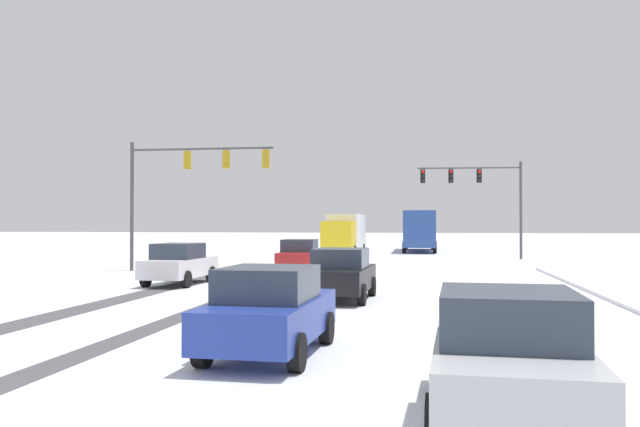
{
  "coord_description": "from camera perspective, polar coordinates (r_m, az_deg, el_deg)",
  "views": [
    {
      "loc": [
        4.4,
        -6.19,
        2.43
      ],
      "look_at": [
        0.0,
        20.25,
        2.8
      ],
      "focal_mm": 36.82,
      "sensor_mm": 36.0,
      "label": 1
    }
  ],
  "objects": [
    {
      "name": "car_white_second",
      "position": [
        26.34,
        -12.13,
        -4.28
      ],
      "size": [
        1.94,
        4.15,
        1.62
      ],
      "color": "silver",
      "rests_on": "ground"
    },
    {
      "name": "bus_oncoming",
      "position": [
        56.16,
        8.63,
        -1.23
      ],
      "size": [
        2.8,
        11.04,
        3.38
      ],
      "color": "#284793",
      "rests_on": "ground"
    },
    {
      "name": "traffic_signal_near_left",
      "position": [
        33.43,
        -11.38,
        3.35
      ],
      "size": [
        7.41,
        0.42,
        6.5
      ],
      "color": "#47474C",
      "rests_on": "ground"
    },
    {
      "name": "car_blue_fourth",
      "position": [
        12.17,
        -4.4,
        -8.4
      ],
      "size": [
        1.95,
        4.16,
        1.62
      ],
      "color": "#233899",
      "rests_on": "ground"
    },
    {
      "name": "car_black_third",
      "position": [
        20.64,
        1.87,
        -5.27
      ],
      "size": [
        1.94,
        4.15,
        1.62
      ],
      "color": "black",
      "rests_on": "ground"
    },
    {
      "name": "car_silver_fifth",
      "position": [
        8.36,
        15.99,
        -11.86
      ],
      "size": [
        1.96,
        4.17,
        1.62
      ],
      "color": "#B7BABF",
      "rests_on": "ground"
    },
    {
      "name": "traffic_signal_far_right",
      "position": [
        45.11,
        13.63,
        2.26
      ],
      "size": [
        6.87,
        0.76,
        6.5
      ],
      "color": "#47474C",
      "rests_on": "ground"
    },
    {
      "name": "wheel_track_right_lane",
      "position": [
        21.73,
        -7.49,
        -7.19
      ],
      "size": [
        0.7,
        31.82,
        0.01
      ],
      "primitive_type": "cube",
      "color": "#4C4C51",
      "rests_on": "ground"
    },
    {
      "name": "box_truck_delivery",
      "position": [
        47.23,
        2.14,
        -1.76
      ],
      "size": [
        2.44,
        7.45,
        3.02
      ],
      "color": "yellow",
      "rests_on": "ground"
    },
    {
      "name": "wheel_track_left_lane",
      "position": [
        22.91,
        -15.53,
        -6.84
      ],
      "size": [
        1.04,
        31.82,
        0.01
      ],
      "primitive_type": "cube",
      "color": "#4C4C51",
      "rests_on": "ground"
    },
    {
      "name": "car_red_lead",
      "position": [
        31.85,
        -1.75,
        -3.7
      ],
      "size": [
        1.93,
        4.15,
        1.62
      ],
      "color": "red",
      "rests_on": "ground"
    }
  ]
}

